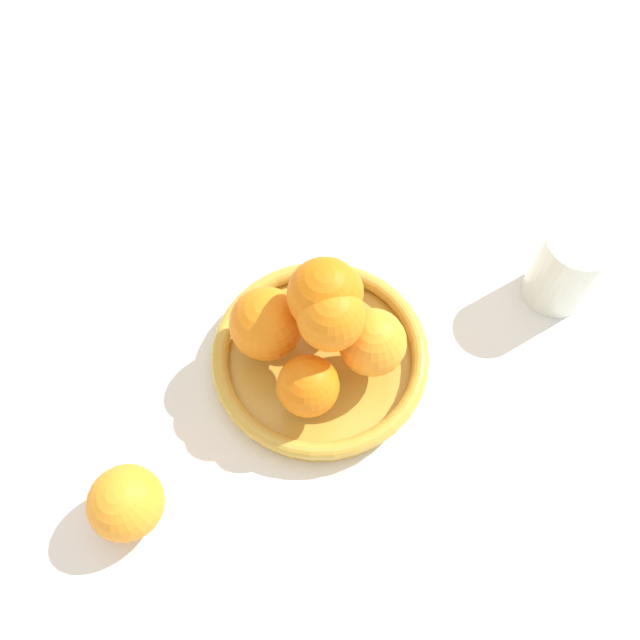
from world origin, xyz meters
TOP-DOWN VIEW (x-y plane):
  - ground_plane at (0.00, 0.00)m, footprint 4.00×4.00m
  - fruit_bowl at (0.00, 0.00)m, footprint 0.25×0.25m
  - orange_pile at (0.00, -0.00)m, footprint 0.19×0.18m
  - stray_orange at (0.21, 0.15)m, footprint 0.07×0.07m
  - drinking_glass at (-0.30, -0.06)m, footprint 0.08×0.08m

SIDE VIEW (x-z plane):
  - ground_plane at x=0.00m, z-range 0.00..0.00m
  - fruit_bowl at x=0.00m, z-range 0.00..0.04m
  - stray_orange at x=0.21m, z-range 0.00..0.07m
  - drinking_glass at x=-0.30m, z-range 0.00..0.10m
  - orange_pile at x=0.00m, z-range 0.02..0.16m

